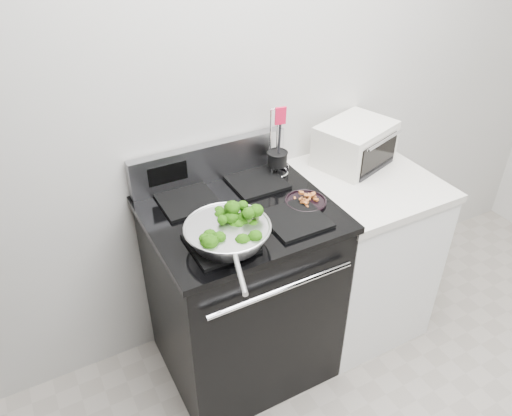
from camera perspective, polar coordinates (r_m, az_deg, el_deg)
back_wall at (r=2.33m, az=0.91°, el=14.05°), size 4.00×0.02×2.70m
gas_range at (r=2.42m, az=-1.68°, el=-9.37°), size 0.79×0.69×1.13m
counter at (r=2.73m, az=11.38°, el=-4.94°), size 0.62×0.68×0.92m
skillet at (r=1.91m, az=-3.26°, el=-2.86°), size 0.34×0.53×0.07m
broccoli_pile at (r=1.90m, az=-3.29°, el=-2.35°), size 0.27×0.27×0.09m
bacon_plate at (r=2.17m, az=5.69°, el=0.97°), size 0.18×0.18×0.04m
utensil_holder at (r=2.36m, az=2.44°, el=5.30°), size 0.11×0.11×0.34m
toaster_oven at (r=2.54m, az=11.25°, el=7.19°), size 0.43×0.38×0.21m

